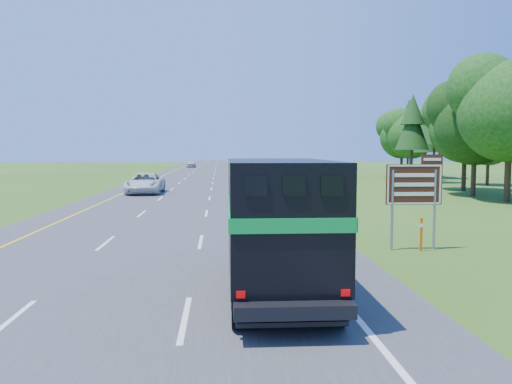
% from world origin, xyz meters
% --- Properties ---
extents(ground, '(300.00, 300.00, 0.00)m').
position_xyz_m(ground, '(0.00, 0.00, 0.00)').
color(ground, '#2E4F15').
rests_on(ground, ground).
extents(road, '(15.00, 260.00, 0.04)m').
position_xyz_m(road, '(0.00, 50.00, 0.02)').
color(road, '#38383A').
rests_on(road, ground).
extents(lane_markings, '(11.15, 260.00, 0.01)m').
position_xyz_m(lane_markings, '(0.00, 50.00, 0.04)').
color(lane_markings, yellow).
rests_on(lane_markings, road).
extents(horse_truck, '(2.49, 7.59, 3.34)m').
position_xyz_m(horse_truck, '(3.99, 3.95, 1.83)').
color(horse_truck, black).
rests_on(horse_truck, road).
extents(white_suv, '(2.87, 6.16, 1.71)m').
position_xyz_m(white_suv, '(-3.63, 33.87, 0.89)').
color(white_suv, silver).
rests_on(white_suv, road).
extents(far_car, '(1.99, 4.68, 1.58)m').
position_xyz_m(far_car, '(-3.41, 99.24, 0.83)').
color(far_car, '#B4B5BC').
rests_on(far_car, road).
extents(exit_sign, '(2.05, 0.14, 3.47)m').
position_xyz_m(exit_sign, '(9.63, 9.04, 2.26)').
color(exit_sign, gray).
rests_on(exit_sign, ground).
extents(delineator, '(0.10, 0.05, 1.21)m').
position_xyz_m(delineator, '(9.81, 8.79, 0.65)').
color(delineator, '#EF590C').
rests_on(delineator, ground).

